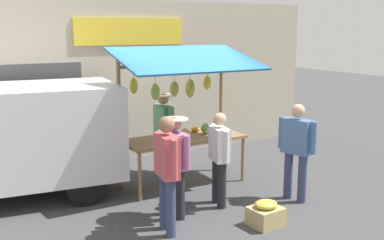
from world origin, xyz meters
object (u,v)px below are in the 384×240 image
shopper_with_shopping_bag (219,153)px  produce_crate_near (266,214)px  vendor_with_sunhat (164,127)px  shopper_with_ponytail (297,146)px  shopper_in_striped_shirt (175,159)px  market_stall (183,101)px  shopper_in_grey_tee (167,166)px

shopper_with_shopping_bag → produce_crate_near: 1.22m
vendor_with_sunhat → shopper_with_shopping_bag: 1.94m
shopper_with_ponytail → shopper_in_striped_shirt: (2.04, -0.38, -0.03)m
shopper_with_ponytail → produce_crate_near: 1.42m
vendor_with_sunhat → shopper_with_ponytail: shopper_with_ponytail is taller
market_stall → shopper_in_grey_tee: market_stall is taller
shopper_in_striped_shirt → shopper_with_shopping_bag: bearing=-94.9°
shopper_with_shopping_bag → produce_crate_near: (-0.16, 1.00, -0.69)m
shopper_with_ponytail → produce_crate_near: shopper_with_ponytail is taller
produce_crate_near → shopper_with_shopping_bag: bearing=-81.1°
vendor_with_sunhat → shopper_in_grey_tee: shopper_in_grey_tee is taller
vendor_with_sunhat → shopper_with_ponytail: (-1.24, 2.38, -0.00)m
market_stall → vendor_with_sunhat: (0.05, -0.71, -0.60)m
vendor_with_sunhat → shopper_in_striped_shirt: vendor_with_sunhat is taller
vendor_with_sunhat → shopper_in_grey_tee: 2.70m
shopper_with_shopping_bag → shopper_with_ponytail: size_ratio=0.94×
shopper_in_grey_tee → produce_crate_near: (-1.34, 0.49, -0.79)m
produce_crate_near → market_stall: bearing=-86.6°
vendor_with_sunhat → shopper_in_striped_shirt: 2.15m
vendor_with_sunhat → shopper_in_grey_tee: (1.16, 2.44, 0.02)m
shopper_with_shopping_bag → shopper_with_ponytail: shopper_with_ponytail is taller
vendor_with_sunhat → produce_crate_near: bearing=4.1°
market_stall → shopper_in_grey_tee: (1.21, 1.73, -0.58)m
market_stall → shopper_in_striped_shirt: size_ratio=1.61×
shopper_with_shopping_bag → produce_crate_near: bearing=-158.2°
shopper_with_ponytail → shopper_in_striped_shirt: bearing=63.6°
vendor_with_sunhat → produce_crate_near: vendor_with_sunhat is taller
market_stall → produce_crate_near: 2.61m
shopper_in_grey_tee → produce_crate_near: bearing=-102.2°
market_stall → vendor_with_sunhat: 0.93m
vendor_with_sunhat → shopper_with_ponytail: 2.68m
shopper_in_grey_tee → shopper_with_ponytail: 2.40m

